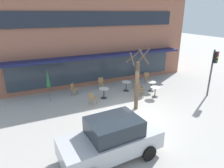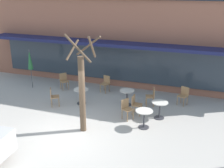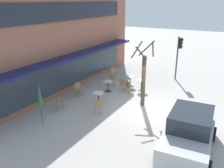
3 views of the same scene
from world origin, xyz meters
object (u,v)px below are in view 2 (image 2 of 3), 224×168
(cafe_chair_2, at_px, (152,95))
(street_tree, at_px, (82,88))
(cafe_table_near_wall, at_px, (160,107))
(cafe_table_streetside, at_px, (81,94))
(patio_umbrella_green_folded, at_px, (30,60))
(cafe_chair_5, at_px, (127,108))
(cafe_table_by_tree, at_px, (127,95))
(cafe_chair_4, at_px, (106,83))
(cafe_chair_6, at_px, (64,80))
(cafe_chair_1, at_px, (53,96))
(cafe_chair_0, at_px, (184,95))
(cafe_table_mid_patio, at_px, (144,116))
(cafe_chair_3, at_px, (135,103))

(cafe_chair_2, height_order, street_tree, street_tree)
(cafe_table_near_wall, relative_size, cafe_table_streetside, 1.00)
(cafe_table_near_wall, bearing_deg, cafe_table_streetside, 175.62)
(cafe_chair_2, bearing_deg, cafe_table_streetside, -164.40)
(patio_umbrella_green_folded, xyz_separation_m, cafe_chair_5, (6.09, -1.92, -1.10))
(cafe_table_streetside, bearing_deg, cafe_table_by_tree, 15.29)
(patio_umbrella_green_folded, distance_m, cafe_chair_5, 6.48)
(cafe_chair_4, distance_m, cafe_chair_6, 2.36)
(cafe_chair_5, bearing_deg, cafe_chair_1, 178.01)
(cafe_chair_0, distance_m, cafe_chair_1, 6.23)
(cafe_table_near_wall, height_order, patio_umbrella_green_folded, patio_umbrella_green_folded)
(cafe_chair_0, bearing_deg, cafe_chair_2, -156.44)
(cafe_chair_2, bearing_deg, street_tree, -121.89)
(street_tree, bearing_deg, cafe_chair_4, 99.00)
(cafe_chair_0, distance_m, street_tree, 5.36)
(patio_umbrella_green_folded, height_order, cafe_chair_1, patio_umbrella_green_folded)
(cafe_table_near_wall, height_order, cafe_chair_0, cafe_chair_0)
(cafe_chair_4, xyz_separation_m, cafe_chair_5, (1.99, -2.72, 0.00))
(cafe_table_streetside, bearing_deg, cafe_table_mid_patio, -21.58)
(cafe_chair_2, xyz_separation_m, cafe_chair_6, (-5.04, 0.62, 0.00))
(cafe_table_mid_patio, height_order, cafe_chair_6, cafe_chair_6)
(street_tree, bearing_deg, cafe_table_mid_patio, 24.45)
(cafe_chair_3, bearing_deg, cafe_chair_6, 158.64)
(cafe_table_streetside, relative_size, cafe_chair_2, 0.85)
(cafe_table_streetside, xyz_separation_m, cafe_chair_2, (3.26, 0.91, 0.01))
(patio_umbrella_green_folded, bearing_deg, cafe_table_near_wall, -10.63)
(cafe_chair_2, relative_size, cafe_chair_6, 1.00)
(cafe_chair_3, bearing_deg, cafe_table_mid_patio, -59.42)
(cafe_chair_6, height_order, street_tree, street_tree)
(cafe_table_streetside, distance_m, cafe_chair_0, 4.93)
(cafe_chair_2, xyz_separation_m, cafe_chair_4, (-2.71, 0.99, 0.00))
(cafe_chair_1, xyz_separation_m, cafe_chair_6, (-0.65, 2.23, 0.00))
(cafe_table_mid_patio, bearing_deg, cafe_chair_3, 120.58)
(patio_umbrella_green_folded, relative_size, cafe_chair_3, 2.47)
(cafe_chair_1, xyz_separation_m, street_tree, (2.35, -1.67, 1.27))
(cafe_table_by_tree, relative_size, cafe_chair_5, 0.85)
(patio_umbrella_green_folded, distance_m, cafe_chair_1, 3.21)
(cafe_table_mid_patio, distance_m, cafe_chair_4, 4.35)
(cafe_chair_1, relative_size, cafe_chair_5, 1.00)
(cafe_table_near_wall, distance_m, street_tree, 3.59)
(cafe_table_mid_patio, relative_size, cafe_chair_0, 0.85)
(cafe_table_by_tree, bearing_deg, cafe_table_mid_patio, -56.24)
(cafe_table_by_tree, bearing_deg, patio_umbrella_green_folded, 174.84)
(street_tree, bearing_deg, cafe_chair_2, 58.11)
(cafe_table_by_tree, bearing_deg, cafe_chair_1, -158.63)
(cafe_table_mid_patio, distance_m, cafe_chair_1, 4.61)
(cafe_chair_2, distance_m, cafe_chair_4, 2.89)
(cafe_chair_3, height_order, street_tree, street_tree)
(cafe_chair_4, relative_size, street_tree, 0.23)
(patio_umbrella_green_folded, height_order, cafe_chair_6, patio_umbrella_green_folded)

